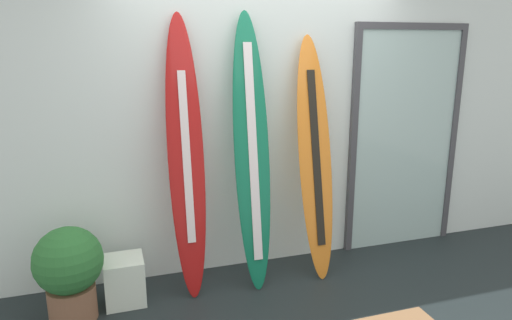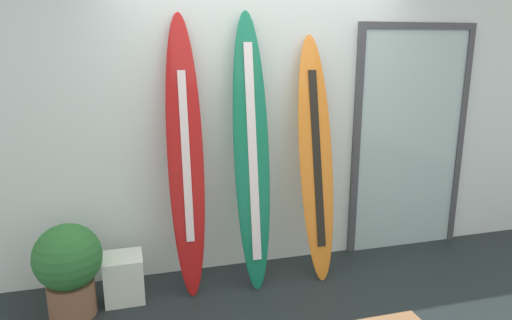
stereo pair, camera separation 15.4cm
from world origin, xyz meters
name	(u,v)px [view 1 (the left image)]	position (x,y,z in m)	size (l,w,h in m)	color
wall_back	(257,110)	(0.00, 1.30, 1.40)	(7.20, 0.20, 2.80)	white
surfboard_crimson	(186,157)	(-0.70, 0.94, 1.11)	(0.29, 0.49, 2.22)	#B21715
surfboard_emerald	(252,153)	(-0.17, 0.91, 1.11)	(0.31, 0.52, 2.24)	#147450
surfboard_sunset	(315,158)	(0.39, 0.92, 1.03)	(0.31, 0.49, 2.05)	orange
display_block_left	(125,280)	(-1.23, 0.85, 0.18)	(0.30, 0.30, 0.36)	white
glass_door	(405,135)	(1.46, 1.18, 1.11)	(1.19, 0.06, 2.16)	silver
potted_plant	(69,269)	(-1.60, 0.72, 0.40)	(0.49, 0.49, 0.71)	brown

